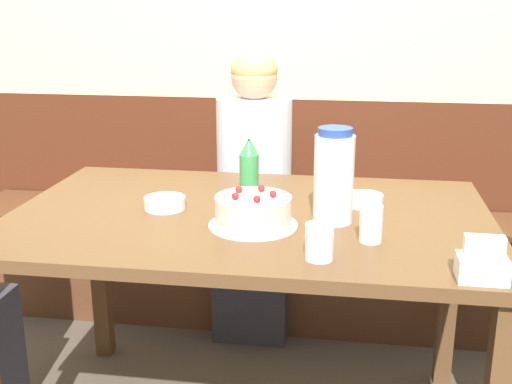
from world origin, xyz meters
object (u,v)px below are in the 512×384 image
at_px(birthday_cake, 253,212).
at_px(glass_tumbler_short, 371,224).
at_px(bench_seat, 280,266).
at_px(napkin_holder, 482,264).
at_px(water_pitcher, 334,176).
at_px(glass_water_tall, 319,242).
at_px(person_teal_shirt, 254,207).
at_px(bowl_soup_white, 165,203).
at_px(bowl_rice_small, 365,200).
at_px(soju_bottle, 249,167).

bearing_deg(birthday_cake, glass_tumbler_short, -12.56).
relative_size(bench_seat, napkin_holder, 25.25).
distance_m(water_pitcher, glass_water_tall, 0.30).
bearing_deg(water_pitcher, bench_seat, 105.76).
xyz_separation_m(bench_seat, water_pitcher, (0.25, -0.87, 0.65)).
bearing_deg(person_teal_shirt, bowl_soup_white, -12.67).
xyz_separation_m(bowl_rice_small, glass_tumbler_short, (0.01, -0.31, 0.03)).
distance_m(soju_bottle, glass_tumbler_short, 0.52).
xyz_separation_m(soju_bottle, bowl_soup_white, (-0.23, -0.16, -0.08)).
bearing_deg(person_teal_shirt, glass_water_tall, 17.23).
relative_size(bench_seat, water_pitcher, 10.28).
bearing_deg(bowl_rice_small, person_teal_shirt, 126.40).
height_order(soju_bottle, glass_tumbler_short, soju_bottle).
bearing_deg(birthday_cake, bench_seat, 91.76).
distance_m(soju_bottle, napkin_holder, 0.84).
bearing_deg(glass_water_tall, soju_bottle, 117.22).
bearing_deg(bench_seat, glass_tumbler_short, -71.03).
relative_size(bench_seat, soju_bottle, 13.50).
bearing_deg(napkin_holder, water_pitcher, 134.39).
relative_size(birthday_cake, water_pitcher, 0.92).
height_order(bench_seat, glass_water_tall, glass_water_tall).
bearing_deg(birthday_cake, bowl_rice_small, 37.74).
height_order(bench_seat, person_teal_shirt, person_teal_shirt).
bearing_deg(glass_tumbler_short, soju_bottle, 137.12).
xyz_separation_m(bench_seat, person_teal_shirt, (-0.10, -0.12, 0.31)).
distance_m(bowl_rice_small, person_teal_shirt, 0.77).
bearing_deg(glass_water_tall, bowl_rice_small, 75.95).
bearing_deg(water_pitcher, bowl_rice_small, 60.55).
distance_m(glass_tumbler_short, person_teal_shirt, 1.04).
height_order(water_pitcher, bowl_rice_small, water_pitcher).
bearing_deg(glass_water_tall, water_pitcher, 85.86).
xyz_separation_m(water_pitcher, bowl_rice_small, (0.09, 0.16, -0.11)).
distance_m(bench_seat, birthday_cake, 1.10).
relative_size(water_pitcher, glass_tumbler_short, 2.79).
bearing_deg(birthday_cake, soju_bottle, 101.56).
height_order(bench_seat, water_pitcher, water_pitcher).
bearing_deg(water_pitcher, birthday_cake, -160.70).
relative_size(bench_seat, person_teal_shirt, 2.36).
relative_size(water_pitcher, person_teal_shirt, 0.23).
xyz_separation_m(water_pitcher, napkin_holder, (0.35, -0.35, -0.09)).
bearing_deg(glass_tumbler_short, bowl_rice_small, 92.24).
bearing_deg(soju_bottle, bench_seat, 87.59).
bearing_deg(person_teal_shirt, birthday_cake, 8.73).
xyz_separation_m(water_pitcher, glass_tumbler_short, (0.10, -0.15, -0.08)).
bearing_deg(bowl_rice_small, birthday_cake, -142.26).
bearing_deg(bowl_soup_white, napkin_holder, -24.85).
height_order(birthday_cake, water_pitcher, water_pitcher).
height_order(bowl_rice_small, person_teal_shirt, person_teal_shirt).
bearing_deg(water_pitcher, bowl_soup_white, 175.45).
bearing_deg(napkin_holder, soju_bottle, 138.04).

